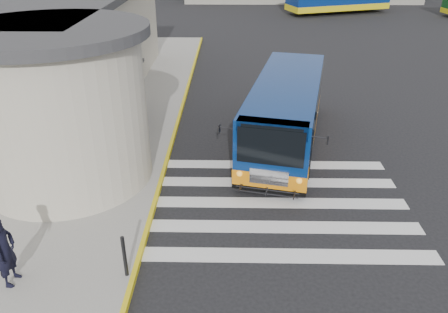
{
  "coord_description": "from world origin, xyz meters",
  "views": [
    {
      "loc": [
        -1.79,
        -11.83,
        7.34
      ],
      "look_at": [
        -1.99,
        -0.5,
        1.41
      ],
      "focal_mm": 35.0,
      "sensor_mm": 36.0,
      "label": 1
    }
  ],
  "objects_px": {
    "transit_bus": "(285,115)",
    "pedestrian_b": "(25,187)",
    "pedestrian_a": "(5,252)",
    "bollard": "(125,256)"
  },
  "relations": [
    {
      "from": "transit_bus",
      "to": "pedestrian_b",
      "type": "distance_m",
      "value": 9.19
    },
    {
      "from": "pedestrian_a",
      "to": "transit_bus",
      "type": "bearing_deg",
      "value": -38.64
    },
    {
      "from": "transit_bus",
      "to": "bollard",
      "type": "relative_size",
      "value": 8.22
    },
    {
      "from": "pedestrian_b",
      "to": "bollard",
      "type": "height_order",
      "value": "pedestrian_b"
    },
    {
      "from": "pedestrian_b",
      "to": "bollard",
      "type": "bearing_deg",
      "value": 17.43
    },
    {
      "from": "pedestrian_a",
      "to": "bollard",
      "type": "bearing_deg",
      "value": -80.78
    },
    {
      "from": "pedestrian_a",
      "to": "pedestrian_b",
      "type": "xyz_separation_m",
      "value": [
        -0.7,
        2.71,
        0.01
      ]
    },
    {
      "from": "transit_bus",
      "to": "pedestrian_b",
      "type": "bearing_deg",
      "value": -134.2
    },
    {
      "from": "transit_bus",
      "to": "pedestrian_a",
      "type": "distance_m",
      "value": 10.42
    },
    {
      "from": "transit_bus",
      "to": "pedestrian_b",
      "type": "relative_size",
      "value": 5.15
    }
  ]
}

